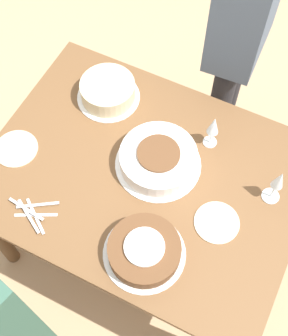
% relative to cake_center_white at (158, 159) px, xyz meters
% --- Properties ---
extents(ground_plane, '(12.00, 12.00, 0.00)m').
position_rel_cake_center_white_xyz_m(ground_plane, '(-0.03, -0.07, -0.77)').
color(ground_plane, tan).
extents(dining_table, '(1.30, 0.98, 0.73)m').
position_rel_cake_center_white_xyz_m(dining_table, '(-0.03, -0.07, -0.15)').
color(dining_table, brown).
rests_on(dining_table, ground_plane).
extents(cake_center_white, '(0.36, 0.36, 0.10)m').
position_rel_cake_center_white_xyz_m(cake_center_white, '(0.00, 0.00, 0.00)').
color(cake_center_white, white).
rests_on(cake_center_white, dining_table).
extents(cake_front_chocolate, '(0.31, 0.31, 0.09)m').
position_rel_cake_center_white_xyz_m(cake_front_chocolate, '(0.12, -0.37, -0.01)').
color(cake_front_chocolate, white).
rests_on(cake_front_chocolate, dining_table).
extents(cake_back_decorated, '(0.28, 0.28, 0.09)m').
position_rel_cake_center_white_xyz_m(cake_back_decorated, '(-0.35, 0.21, 0.00)').
color(cake_back_decorated, white).
rests_on(cake_back_decorated, dining_table).
extents(wine_glass_near, '(0.07, 0.07, 0.20)m').
position_rel_cake_center_white_xyz_m(wine_glass_near, '(0.47, 0.07, 0.09)').
color(wine_glass_near, silver).
rests_on(wine_glass_near, dining_table).
extents(wine_glass_far, '(0.06, 0.06, 0.18)m').
position_rel_cake_center_white_xyz_m(wine_glass_far, '(0.15, 0.20, 0.08)').
color(wine_glass_far, silver).
rests_on(wine_glass_far, dining_table).
extents(dessert_plate_left, '(0.18, 0.18, 0.01)m').
position_rel_cake_center_white_xyz_m(dessert_plate_left, '(-0.57, -0.20, -0.04)').
color(dessert_plate_left, beige).
rests_on(dessert_plate_left, dining_table).
extents(dessert_plate_right, '(0.18, 0.18, 0.01)m').
position_rel_cake_center_white_xyz_m(dessert_plate_right, '(0.32, -0.13, -0.04)').
color(dessert_plate_right, beige).
rests_on(dessert_plate_right, dining_table).
extents(fork_pile, '(0.21, 0.16, 0.01)m').
position_rel_cake_center_white_xyz_m(fork_pile, '(-0.35, -0.42, -0.04)').
color(fork_pile, silver).
rests_on(fork_pile, dining_table).
extents(person_watching, '(0.24, 0.41, 1.67)m').
position_rel_cake_center_white_xyz_m(person_watching, '(0.08, 0.68, 0.23)').
color(person_watching, '#232328').
rests_on(person_watching, ground_plane).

